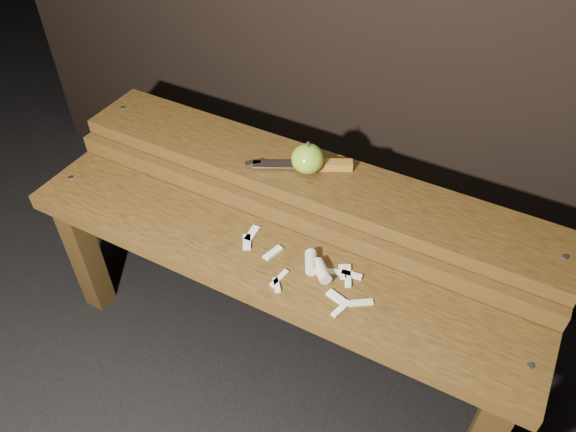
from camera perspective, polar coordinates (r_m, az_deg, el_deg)
The scene contains 6 objects.
ground at distance 1.57m, azimuth -1.07°, elevation -13.31°, with size 60.00×60.00×0.00m, color black.
bench_front_tier at distance 1.26m, azimuth -2.64°, elevation -6.54°, with size 1.20×0.20×0.42m.
bench_rear_tier at distance 1.35m, azimuth 2.13°, elevation 1.61°, with size 1.20×0.21×0.50m.
apple at distance 1.28m, azimuth 2.01°, elevation 5.84°, with size 0.08×0.08×0.08m.
knife at distance 1.30m, azimuth 2.93°, elevation 5.21°, with size 0.23×0.13×0.02m.
apple_scraps at distance 1.18m, azimuth 2.55°, elevation -5.31°, with size 0.33×0.15×0.03m.
Camera 1 is at (0.43, -0.74, 1.32)m, focal length 35.00 mm.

